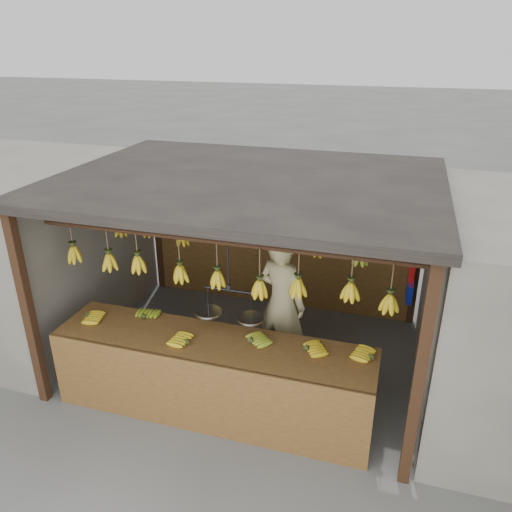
% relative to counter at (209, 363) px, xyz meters
% --- Properties ---
extents(ground, '(80.00, 80.00, 0.00)m').
position_rel_counter_xyz_m(ground, '(0.06, 1.23, -0.70)').
color(ground, '#5B5B57').
extents(stall, '(4.30, 3.30, 2.40)m').
position_rel_counter_xyz_m(stall, '(0.06, 1.56, 1.27)').
color(stall, black).
rests_on(stall, ground).
extents(neighbor_left, '(3.00, 3.00, 2.30)m').
position_rel_counter_xyz_m(neighbor_left, '(-3.54, 1.23, 0.45)').
color(neighbor_left, slate).
rests_on(neighbor_left, ground).
extents(counter, '(3.51, 0.79, 0.96)m').
position_rel_counter_xyz_m(counter, '(0.00, 0.00, 0.00)').
color(counter, brown).
rests_on(counter, ground).
extents(hanging_bananas, '(3.59, 2.25, 0.40)m').
position_rel_counter_xyz_m(hanging_bananas, '(0.06, 1.23, 0.91)').
color(hanging_bananas, gold).
rests_on(hanging_bananas, ground).
extents(balance_scale, '(0.74, 0.28, 0.83)m').
position_rel_counter_xyz_m(balance_scale, '(0.16, 0.23, 0.53)').
color(balance_scale, black).
rests_on(balance_scale, ground).
extents(vendor, '(0.76, 0.64, 1.77)m').
position_rel_counter_xyz_m(vendor, '(0.49, 1.16, 0.18)').
color(vendor, beige).
rests_on(vendor, ground).
extents(bag_bundles, '(0.08, 0.26, 1.16)m').
position_rel_counter_xyz_m(bag_bundles, '(2.00, 2.58, 0.30)').
color(bag_bundles, yellow).
rests_on(bag_bundles, ground).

